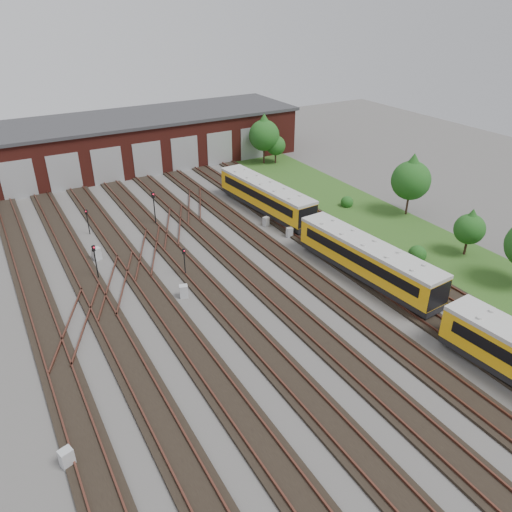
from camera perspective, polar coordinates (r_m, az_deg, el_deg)
ground at (r=36.15m, az=1.26°, el=-7.26°), size 120.00×120.00×0.00m
track_network at (r=36.43m, az=0.55°, el=-6.73°), size 30.40×70.00×0.33m
maintenance_shed at (r=69.22m, az=-16.41°, el=12.21°), size 51.00×12.50×6.35m
grass_verge at (r=53.41m, az=13.35°, el=4.31°), size 8.00×55.00×0.05m
metro_train at (r=41.13m, az=12.60°, el=-0.31°), size 3.62×46.05×2.87m
signal_mast_0 at (r=41.92m, az=-17.91°, el=-0.21°), size 0.28×0.27×3.09m
signal_mast_1 at (r=50.32m, az=-18.73°, el=4.07°), size 0.26×0.25×2.56m
signal_mast_2 at (r=40.87m, az=-8.19°, el=-0.32°), size 0.24×0.23×2.55m
signal_mast_3 at (r=50.42m, az=-11.59°, el=5.81°), size 0.29×0.28×3.50m
relay_cabinet_0 at (r=28.15m, az=-20.81°, el=-20.77°), size 0.77×0.69×1.07m
relay_cabinet_1 at (r=45.71m, az=-17.76°, el=0.24°), size 0.82×0.74×1.12m
relay_cabinet_2 at (r=38.70m, az=-8.26°, el=-4.02°), size 0.74×0.67×1.04m
relay_cabinet_3 at (r=47.74m, az=3.86°, el=2.71°), size 0.63×0.55×0.95m
relay_cabinet_4 at (r=49.96m, az=1.15°, el=3.97°), size 0.67×0.61×0.94m
tree_0 at (r=67.96m, az=0.93°, el=14.02°), size 4.07×4.07×6.75m
tree_1 at (r=68.48m, az=2.27°, el=12.77°), size 2.61×2.61×4.33m
tree_2 at (r=53.61m, az=17.36°, el=8.74°), size 3.99×3.99×6.61m
tree_3 at (r=47.18m, az=23.29°, el=3.21°), size 2.68×2.68×4.44m
bush_0 at (r=45.61m, az=17.99°, el=0.46°), size 1.58×1.58×1.58m
bush_1 at (r=55.44m, az=10.36°, el=6.26°), size 1.36×1.36×1.36m
bush_2 at (r=71.77m, az=-0.70°, el=11.78°), size 1.39×1.39×1.39m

